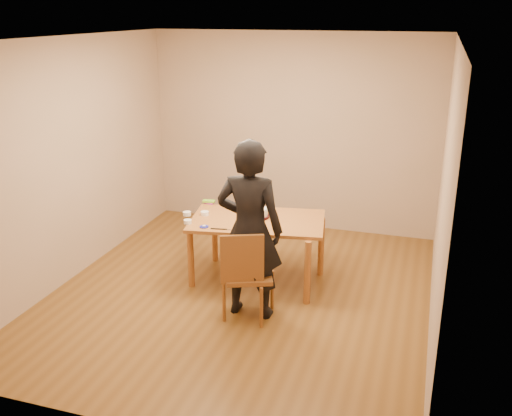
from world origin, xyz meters
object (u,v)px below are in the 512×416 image
(dining_chair, at_px, (248,275))
(cake_plate, at_px, (257,216))
(person, at_px, (250,230))
(cake, at_px, (257,212))
(dining_table, at_px, (257,221))

(dining_chair, height_order, cake_plate, cake_plate)
(person, bearing_deg, cake, -78.77)
(dining_chair, xyz_separation_m, person, (0.00, 0.05, 0.46))
(dining_table, distance_m, cake, 0.11)
(cake, bearing_deg, cake_plate, 0.00)
(dining_table, height_order, dining_chair, dining_table)
(cake, xyz_separation_m, person, (0.18, -0.80, 0.11))
(cake_plate, xyz_separation_m, cake, (-0.00, 0.00, 0.05))
(dining_chair, bearing_deg, person, 68.39)
(dining_chair, distance_m, cake_plate, 0.92)
(cake, distance_m, person, 0.83)
(cake, bearing_deg, dining_table, -70.90)
(person, bearing_deg, dining_table, -79.48)
(cake, height_order, person, person)
(cake_plate, bearing_deg, cake, 180.00)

